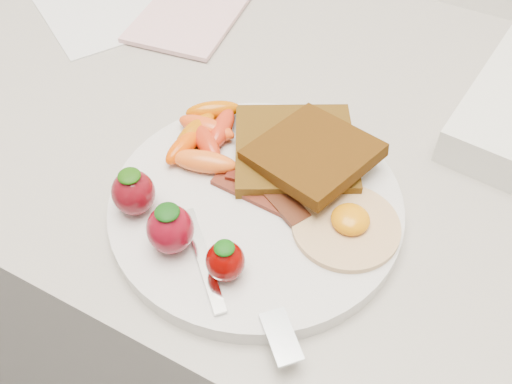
% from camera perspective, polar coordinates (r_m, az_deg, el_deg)
% --- Properties ---
extents(counter, '(2.00, 0.60, 0.90)m').
position_cam_1_polar(counter, '(0.99, 2.44, -12.16)').
color(counter, gray).
rests_on(counter, ground).
extents(plate, '(0.27, 0.27, 0.02)m').
position_cam_1_polar(plate, '(0.53, 0.00, -1.34)').
color(plate, silver).
rests_on(plate, counter).
extents(toast_lower, '(0.16, 0.16, 0.01)m').
position_cam_1_polar(toast_lower, '(0.56, 3.92, 4.32)').
color(toast_lower, '#311E07').
rests_on(toast_lower, plate).
extents(toast_upper, '(0.12, 0.12, 0.02)m').
position_cam_1_polar(toast_upper, '(0.53, 5.69, 3.86)').
color(toast_upper, black).
rests_on(toast_upper, toast_lower).
extents(fried_egg, '(0.12, 0.12, 0.02)m').
position_cam_1_polar(fried_egg, '(0.50, 9.10, -3.20)').
color(fried_egg, beige).
rests_on(fried_egg, plate).
extents(bacon_strips, '(0.10, 0.06, 0.01)m').
position_cam_1_polar(bacon_strips, '(0.52, 1.07, 0.35)').
color(bacon_strips, '#3A0D0D').
rests_on(bacon_strips, plate).
extents(baby_carrots, '(0.09, 0.11, 0.02)m').
position_cam_1_polar(baby_carrots, '(0.57, -5.16, 5.64)').
color(baby_carrots, '#E24713').
rests_on(baby_carrots, plate).
extents(strawberries, '(0.14, 0.06, 0.05)m').
position_cam_1_polar(strawberries, '(0.48, -8.86, -2.89)').
color(strawberries, '#5F0911').
rests_on(strawberries, plate).
extents(fork, '(0.16, 0.10, 0.00)m').
position_cam_1_polar(fork, '(0.46, -1.94, -9.95)').
color(fork, white).
rests_on(fork, plate).
extents(paper_sheet, '(0.25, 0.27, 0.00)m').
position_cam_1_polar(paper_sheet, '(0.82, -12.58, 17.78)').
color(paper_sheet, silver).
rests_on(paper_sheet, counter).
extents(notepad, '(0.14, 0.19, 0.01)m').
position_cam_1_polar(notepad, '(0.79, -6.50, 17.32)').
color(notepad, beige).
rests_on(notepad, paper_sheet).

